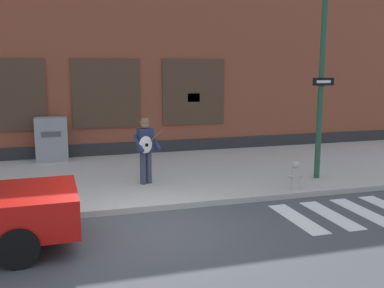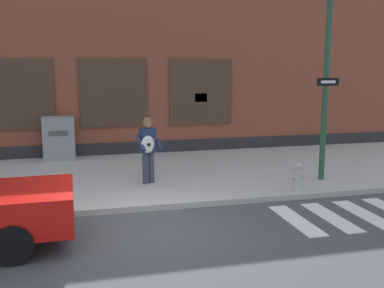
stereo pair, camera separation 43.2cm
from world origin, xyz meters
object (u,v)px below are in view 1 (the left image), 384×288
Objects in this scene: traffic_light at (352,48)px; fire_hydrant at (295,175)px; busker at (146,147)px; utility_box at (52,139)px.

fire_hydrant is (-1.06, 0.47, -3.07)m from traffic_light.
busker is 4.33m from utility_box.
busker reaches higher than utility_box.
traffic_light is 6.96× the size of fire_hydrant.
traffic_light reaches higher than busker.
fire_hydrant is at bearing -23.82° from busker.
traffic_light is at bearing -39.35° from utility_box.
traffic_light reaches higher than fire_hydrant.
busker is 0.35× the size of traffic_light.
busker reaches higher than fire_hydrant.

